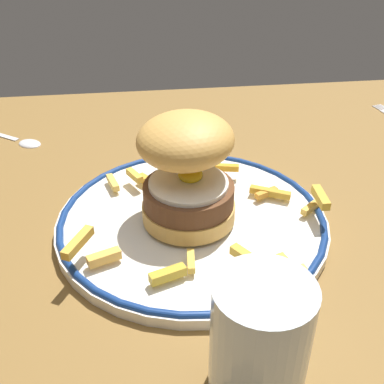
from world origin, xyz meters
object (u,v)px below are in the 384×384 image
(dinner_plate, at_px, (192,221))
(water_glass, at_px, (259,346))
(burger, at_px, (187,168))
(spoon, at_px, (22,140))

(dinner_plate, xyz_separation_m, water_glass, (0.02, -0.21, 0.04))
(burger, distance_m, spoon, 0.33)
(burger, bearing_deg, water_glass, -82.81)
(spoon, bearing_deg, dinner_plate, -46.88)
(dinner_plate, bearing_deg, burger, 124.71)
(dinner_plate, xyz_separation_m, burger, (-0.00, 0.01, 0.06))
(burger, distance_m, water_glass, 0.22)
(burger, bearing_deg, dinner_plate, -55.29)
(dinner_plate, distance_m, water_glass, 0.21)
(water_glass, height_order, spoon, water_glass)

